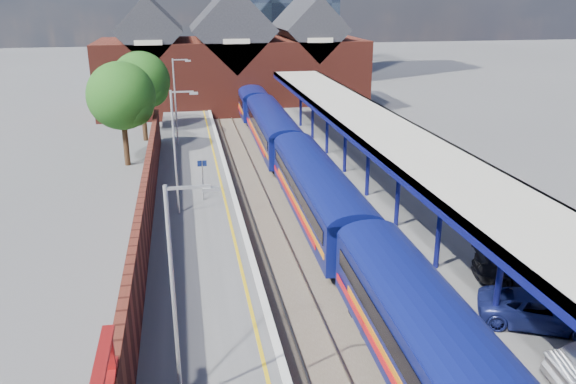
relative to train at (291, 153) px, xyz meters
name	(u,v)px	position (x,y,z in m)	size (l,w,h in m)	color
ground	(270,180)	(-1.49, 0.37, -2.12)	(240.00, 240.00, 0.00)	#5B5B5E
ballast_bed	(298,234)	(-1.49, -9.63, -2.09)	(6.00, 76.00, 0.06)	#473D33
rails	(298,233)	(-1.49, -9.63, -2.00)	(4.51, 76.00, 0.14)	slate
left_platform	(199,234)	(-6.99, -9.63, -1.62)	(5.00, 76.00, 1.00)	#565659
right_platform	(399,219)	(4.51, -9.63, -1.62)	(6.00, 76.00, 1.00)	#565659
coping_left	(241,222)	(-4.64, -9.63, -1.10)	(0.30, 76.00, 0.05)	silver
coping_right	(352,214)	(1.66, -9.63, -1.10)	(0.30, 76.00, 0.05)	silver
yellow_line	(230,223)	(-5.24, -9.63, -1.12)	(0.14, 76.00, 0.01)	yellow
train	(291,153)	(0.00, 0.00, 0.00)	(3.09, 65.94, 3.45)	#0D145B
canopy	(384,132)	(3.99, -7.68, 3.13)	(4.50, 52.00, 4.48)	navy
lamp_post_b	(178,286)	(-7.86, -23.63, 2.87)	(1.48, 0.18, 7.00)	#A5A8AA
lamp_post_c	(177,145)	(-7.86, -7.63, 2.87)	(1.48, 0.18, 7.00)	#A5A8AA
lamp_post_d	(177,96)	(-7.86, 8.37, 2.87)	(1.48, 0.18, 7.00)	#A5A8AA
platform_sign	(203,173)	(-6.49, -5.63, 0.57)	(0.55, 0.08, 2.50)	#A5A8AA
brick_wall	(139,257)	(-9.59, -16.09, 0.33)	(0.35, 50.00, 3.86)	#5C2018
station_building	(232,62)	(-1.49, 28.37, 3.33)	(30.00, 12.12, 13.78)	#5C2018
tree_near	(123,98)	(-11.84, 6.28, 3.23)	(5.20, 5.20, 8.10)	#382314
tree_far	(143,82)	(-10.84, 14.28, 3.23)	(5.20, 5.20, 8.10)	#382314
parked_car_dark	(531,267)	(6.90, -18.70, -0.42)	(1.96, 4.83, 1.40)	black
parked_car_blue	(541,310)	(5.31, -21.76, -0.49)	(2.08, 4.52, 1.25)	navy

